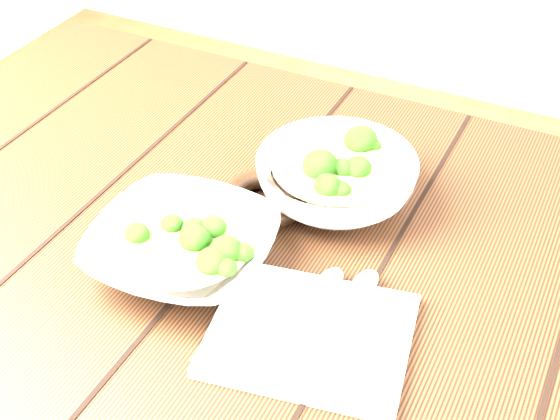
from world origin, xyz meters
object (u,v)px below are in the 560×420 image
Objects in this scene: table at (252,294)px; soup_bowl_front at (182,247)px; napkin at (310,335)px; soup_bowl_back at (336,178)px; trivet at (264,199)px.

soup_bowl_front reaches higher than table.
soup_bowl_back is at bearing 96.54° from napkin.
trivet is (-0.08, -0.06, -0.02)m from soup_bowl_back.
napkin is (0.15, -0.14, 0.13)m from table.
soup_bowl_front is at bearing -112.29° from table.
table is 0.14m from trivet.
soup_bowl_front is at bearing -119.57° from soup_bowl_back.
soup_bowl_back reaches higher than table.
table is 0.18m from soup_bowl_front.
soup_bowl_front is (-0.04, -0.10, 0.15)m from table.
trivet is (-0.00, 0.05, 0.13)m from table.
napkin is at bearing -11.99° from soup_bowl_front.
napkin is (0.15, -0.19, -0.01)m from trivet.
napkin is at bearing -42.94° from table.
soup_bowl_back reaches higher than napkin.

